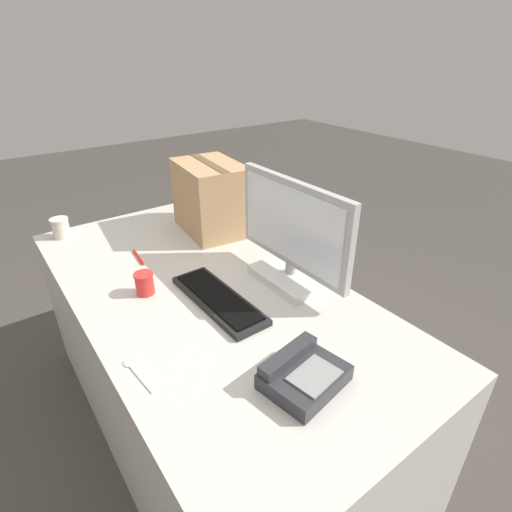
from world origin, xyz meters
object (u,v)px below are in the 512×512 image
at_px(desk_phone, 303,374).
at_px(pen_marker, 138,257).
at_px(cardboard_box, 211,198).
at_px(keyboard, 218,299).
at_px(paper_cup_left, 61,228).
at_px(paper_cup_right, 145,283).
at_px(monitor, 292,238).
at_px(spoon, 133,370).

distance_m(desk_phone, pen_marker, 0.97).
xyz_separation_m(cardboard_box, pen_marker, (0.07, -0.42, -0.16)).
bearing_deg(cardboard_box, keyboard, -28.88).
xyz_separation_m(desk_phone, paper_cup_left, (-1.39, -0.31, 0.02)).
bearing_deg(paper_cup_right, pen_marker, 163.65).
distance_m(paper_cup_left, pen_marker, 0.48).
xyz_separation_m(paper_cup_left, pen_marker, (0.42, 0.22, -0.04)).
bearing_deg(paper_cup_right, monitor, 63.55).
bearing_deg(paper_cup_left, pen_marker, 26.91).
bearing_deg(paper_cup_right, keyboard, 41.66).
relative_size(monitor, paper_cup_left, 5.98).
height_order(keyboard, pen_marker, keyboard).
bearing_deg(monitor, paper_cup_left, -146.41).
relative_size(paper_cup_right, cardboard_box, 0.21).
height_order(paper_cup_left, paper_cup_right, paper_cup_left).
height_order(monitor, paper_cup_left, monitor).
bearing_deg(keyboard, desk_phone, -2.68).
relative_size(keyboard, desk_phone, 1.85).
xyz_separation_m(monitor, keyboard, (-0.04, -0.31, -0.17)).
distance_m(keyboard, cardboard_box, 0.67).
bearing_deg(spoon, paper_cup_left, -8.13).
bearing_deg(paper_cup_left, desk_phone, 12.48).
relative_size(desk_phone, spoon, 1.43).
height_order(desk_phone, spoon, desk_phone).
height_order(cardboard_box, pen_marker, cardboard_box).
distance_m(paper_cup_left, cardboard_box, 0.74).
xyz_separation_m(desk_phone, cardboard_box, (-1.04, 0.33, 0.14)).
bearing_deg(spoon, cardboard_box, -49.19).
relative_size(paper_cup_left, spoon, 0.57).
height_order(desk_phone, paper_cup_left, paper_cup_left).
distance_m(paper_cup_right, cardboard_box, 0.63).
distance_m(paper_cup_left, paper_cup_right, 0.72).
bearing_deg(monitor, cardboard_box, 179.86).
height_order(monitor, cardboard_box, monitor).
distance_m(keyboard, pen_marker, 0.51).
relative_size(paper_cup_left, pen_marker, 0.66).
bearing_deg(keyboard, spoon, -69.58).
bearing_deg(cardboard_box, desk_phone, -17.53).
relative_size(desk_phone, paper_cup_right, 2.85).
bearing_deg(pen_marker, keyboard, 18.28).
xyz_separation_m(paper_cup_right, cardboard_box, (-0.35, 0.50, 0.13)).
bearing_deg(spoon, pen_marker, -28.01).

